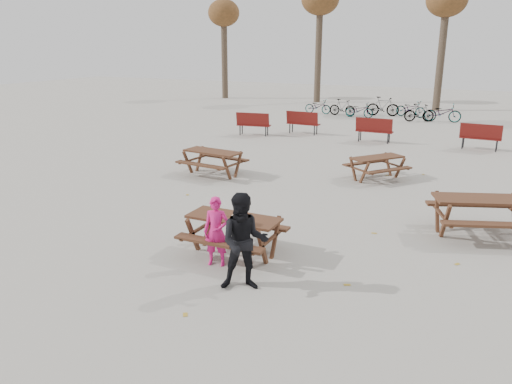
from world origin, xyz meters
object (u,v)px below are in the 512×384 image
at_px(main_picnic_table, 234,226).
at_px(adult, 244,242).
at_px(soda_bottle, 216,213).
at_px(picnic_table_east, 481,217).
at_px(picnic_table_north, 213,163).
at_px(picnic_table_far, 377,168).
at_px(food_tray, 236,217).
at_px(child, 216,232).

xyz_separation_m(main_picnic_table, adult, (0.82, -1.18, 0.25)).
distance_m(soda_bottle, picnic_table_east, 5.66).
xyz_separation_m(main_picnic_table, picnic_table_north, (-3.45, 5.09, -0.20)).
bearing_deg(picnic_table_far, soda_bottle, -155.11).
xyz_separation_m(food_tray, picnic_table_north, (-3.51, 5.13, -0.40)).
bearing_deg(main_picnic_table, food_tray, -33.49).
xyz_separation_m(child, picnic_table_far, (1.34, 7.37, -0.31)).
bearing_deg(soda_bottle, picnic_table_far, 77.01).
relative_size(child, picnic_table_east, 0.67).
relative_size(food_tray, adult, 0.11).
xyz_separation_m(adult, picnic_table_far, (0.45, 7.98, -0.49)).
height_order(food_tray, adult, adult).
height_order(soda_bottle, picnic_table_east, soda_bottle).
xyz_separation_m(child, adult, (0.89, -0.62, 0.18)).
height_order(food_tray, soda_bottle, soda_bottle).
xyz_separation_m(soda_bottle, child, (0.26, -0.44, -0.19)).
bearing_deg(adult, picnic_table_east, 24.81).
bearing_deg(food_tray, picnic_table_far, 79.99).
xyz_separation_m(soda_bottle, picnic_table_north, (-3.12, 5.21, -0.46)).
xyz_separation_m(picnic_table_north, picnic_table_far, (4.72, 1.71, -0.04)).
height_order(soda_bottle, picnic_table_north, soda_bottle).
distance_m(adult, picnic_table_far, 8.01).
relative_size(main_picnic_table, child, 1.37).
bearing_deg(soda_bottle, picnic_table_north, 120.93).
height_order(main_picnic_table, food_tray, food_tray).
height_order(main_picnic_table, picnic_table_far, main_picnic_table).
distance_m(food_tray, adult, 1.37).
bearing_deg(soda_bottle, adult, -42.67).
height_order(picnic_table_east, picnic_table_north, picnic_table_east).
height_order(picnic_table_east, picnic_table_far, picnic_table_east).
distance_m(child, picnic_table_north, 6.60).
xyz_separation_m(main_picnic_table, picnic_table_east, (4.30, 3.13, -0.16)).
xyz_separation_m(main_picnic_table, soda_bottle, (-0.32, -0.13, 0.26)).
relative_size(child, picnic_table_far, 0.81).
xyz_separation_m(food_tray, child, (-0.13, -0.52, -0.14)).
relative_size(soda_bottle, child, 0.13).
bearing_deg(adult, main_picnic_table, 98.52).
relative_size(adult, picnic_table_north, 0.93).
bearing_deg(picnic_table_north, soda_bottle, -52.41).
distance_m(child, picnic_table_far, 7.49).
height_order(soda_bottle, picnic_table_far, soda_bottle).
height_order(main_picnic_table, picnic_table_east, picnic_table_east).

